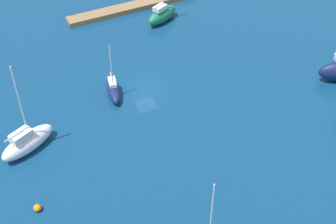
{
  "coord_description": "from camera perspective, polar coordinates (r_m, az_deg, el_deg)",
  "views": [
    {
      "loc": [
        18.04,
        43.64,
        38.87
      ],
      "look_at": [
        0.0,
        6.49,
        1.5
      ],
      "focal_mm": 52.5,
      "sensor_mm": 36.0,
      "label": 1
    }
  ],
  "objects": [
    {
      "name": "sailboat_green_along_channel",
      "position": [
        73.4,
        -0.7,
        11.26
      ],
      "size": [
        5.96,
        4.0,
        10.19
      ],
      "rotation": [
        0.0,
        0.0,
        3.55
      ],
      "color": "#19724C",
      "rests_on": "water"
    },
    {
      "name": "water",
      "position": [
        61.16,
        -2.66,
        2.63
      ],
      "size": [
        160.0,
        160.0,
        0.0
      ],
      "primitive_type": "plane",
      "color": "navy",
      "rests_on": "ground"
    },
    {
      "name": "pier_dock",
      "position": [
        77.09,
        -4.04,
        12.09
      ],
      "size": [
        20.83,
        2.22,
        0.77
      ],
      "primitive_type": "cube",
      "color": "olive",
      "rests_on": "ground"
    },
    {
      "name": "mooring_buoy_orange",
      "position": [
        49.67,
        -14.93,
        -10.72
      ],
      "size": [
        0.77,
        0.77,
        0.77
      ],
      "primitive_type": "sphere",
      "color": "orange",
      "rests_on": "water"
    },
    {
      "name": "sailboat_white_west_end",
      "position": [
        54.84,
        -16.05,
        -3.32
      ],
      "size": [
        6.87,
        4.65,
        11.01
      ],
      "rotation": [
        0.0,
        0.0,
        3.57
      ],
      "color": "white",
      "rests_on": "water"
    },
    {
      "name": "sailboat_navy_by_breakwater",
      "position": [
        60.13,
        -6.37,
        2.59
      ],
      "size": [
        2.51,
        5.15,
        7.44
      ],
      "rotation": [
        0.0,
        0.0,
        1.36
      ],
      "color": "#141E4C",
      "rests_on": "water"
    }
  ]
}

